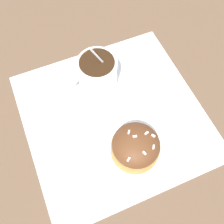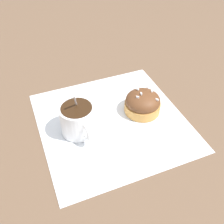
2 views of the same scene
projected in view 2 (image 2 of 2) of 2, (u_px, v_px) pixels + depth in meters
name	position (u px, v px, depth m)	size (l,w,h in m)	color
ground_plane	(112.00, 122.00, 0.63)	(3.00, 3.00, 0.00)	brown
paper_napkin	(112.00, 121.00, 0.63)	(0.34, 0.34, 0.00)	white
coffee_cup	(78.00, 118.00, 0.58)	(0.08, 0.10, 0.11)	white
frosted_pastry	(143.00, 103.00, 0.64)	(0.09, 0.09, 0.06)	#D19347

